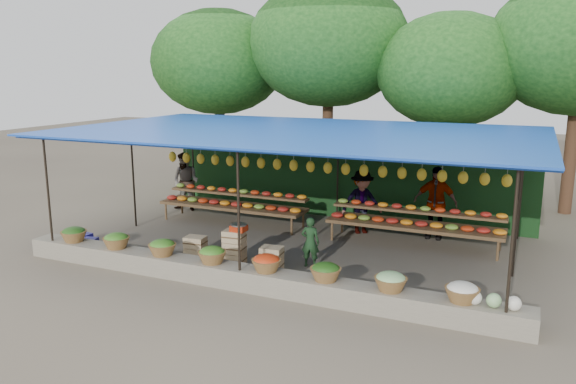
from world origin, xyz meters
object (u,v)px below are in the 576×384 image
at_px(blue_crate_front, 87,244).
at_px(vendor_seated, 310,242).
at_px(crate_counter, 233,251).
at_px(weighing_scale, 239,227).
at_px(blue_crate_back, 81,239).

bearing_deg(blue_crate_front, vendor_seated, -4.28).
bearing_deg(crate_counter, blue_crate_front, -172.41).
distance_m(weighing_scale, vendor_seated, 1.57).
bearing_deg(crate_counter, vendor_seated, 18.38).
bearing_deg(vendor_seated, weighing_scale, 13.45).
bearing_deg(blue_crate_back, blue_crate_front, -22.87).
distance_m(crate_counter, blue_crate_front, 3.72).
xyz_separation_m(crate_counter, vendor_seated, (1.60, 0.53, 0.24)).
distance_m(blue_crate_front, blue_crate_back, 0.46).
bearing_deg(crate_counter, blue_crate_back, -176.36).
xyz_separation_m(vendor_seated, blue_crate_back, (-5.68, -0.79, -0.41)).
xyz_separation_m(crate_counter, weighing_scale, (0.15, 0.00, 0.55)).
relative_size(vendor_seated, blue_crate_back, 2.31).
relative_size(weighing_scale, blue_crate_front, 0.80).
xyz_separation_m(vendor_seated, blue_crate_front, (-5.28, -1.02, -0.42)).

